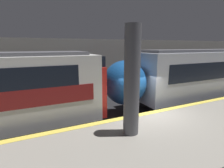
{
  "coord_description": "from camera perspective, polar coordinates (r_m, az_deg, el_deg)",
  "views": [
    {
      "loc": [
        -5.01,
        -6.34,
        4.09
      ],
      "look_at": [
        -1.57,
        0.85,
        2.34
      ],
      "focal_mm": 28.0,
      "sensor_mm": 36.0,
      "label": 1
    }
  ],
  "objects": [
    {
      "name": "ground_plane",
      "position": [
        9.06,
        11.75,
        -14.77
      ],
      "size": [
        120.0,
        120.0,
        0.0
      ],
      "primitive_type": "plane",
      "color": "black"
    },
    {
      "name": "support_pillar_near",
      "position": [
        5.96,
        6.48,
        0.76
      ],
      "size": [
        0.55,
        0.55,
        3.78
      ],
      "color": "#56565B",
      "rests_on": "platform"
    },
    {
      "name": "platform",
      "position": [
        7.53,
        21.57,
        -16.99
      ],
      "size": [
        40.0,
        4.01,
        1.02
      ],
      "color": "gray",
      "rests_on": "ground"
    },
    {
      "name": "station_rear_barrier",
      "position": [
        14.02,
        -4.42,
        4.99
      ],
      "size": [
        50.0,
        0.15,
        4.61
      ],
      "color": "#9E998E",
      "rests_on": "ground"
    }
  ]
}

